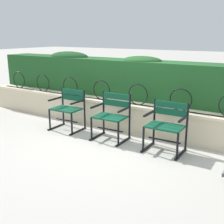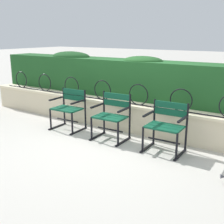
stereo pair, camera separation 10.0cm
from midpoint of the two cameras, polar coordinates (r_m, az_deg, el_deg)
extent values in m
plane|color=#BCB7AD|center=(5.36, 0.31, -5.77)|extent=(60.00, 60.00, 0.00)
cube|color=beige|center=(5.87, 4.27, -1.22)|extent=(8.02, 0.35, 0.53)
cube|color=beige|center=(5.79, 4.33, 1.52)|extent=(8.02, 0.41, 0.05)
cylinder|color=black|center=(5.72, 3.96, 1.74)|extent=(7.46, 0.02, 0.02)
torus|color=black|center=(7.77, -17.23, 6.17)|extent=(0.42, 0.02, 0.42)
torus|color=black|center=(7.13, -12.83, 5.72)|extent=(0.42, 0.02, 0.42)
torus|color=black|center=(6.55, -7.61, 5.13)|extent=(0.42, 0.02, 0.42)
torus|color=black|center=(6.02, -1.44, 4.38)|extent=(0.42, 0.02, 0.42)
torus|color=black|center=(5.58, 5.78, 3.44)|extent=(0.42, 0.02, 0.42)
torus|color=black|center=(5.25, 14.06, 2.30)|extent=(0.42, 0.02, 0.42)
cube|color=#1E5123|center=(6.16, 6.81, 6.34)|extent=(7.86, 0.69, 0.81)
ellipsoid|color=#1C491F|center=(7.26, -7.78, 10.85)|extent=(1.09, 0.62, 0.25)
ellipsoid|color=#1E4B1F|center=(6.13, 6.62, 10.10)|extent=(0.87, 0.62, 0.19)
cube|color=#0F4C33|center=(5.84, -9.34, 0.34)|extent=(0.58, 0.14, 0.03)
cube|color=#0F4C33|center=(5.94, -8.48, 0.63)|extent=(0.58, 0.14, 0.03)
cube|color=#0F4C33|center=(6.04, -7.65, 0.90)|extent=(0.58, 0.14, 0.03)
cube|color=#0F4C33|center=(6.05, -7.13, 3.98)|extent=(0.58, 0.05, 0.11)
cube|color=#0F4C33|center=(6.07, -7.09, 2.85)|extent=(0.58, 0.05, 0.11)
cylinder|color=black|center=(5.95, -4.87, 0.48)|extent=(0.04, 0.04, 0.82)
cylinder|color=black|center=(5.68, -7.41, -2.32)|extent=(0.04, 0.04, 0.44)
cube|color=black|center=(5.88, -6.18, -3.78)|extent=(0.06, 0.52, 0.02)
cube|color=black|center=(5.72, -6.35, 1.99)|extent=(0.05, 0.40, 0.03)
cylinder|color=black|center=(6.30, -9.06, 1.18)|extent=(0.04, 0.04, 0.82)
cylinder|color=black|center=(6.05, -11.64, -1.42)|extent=(0.04, 0.04, 0.44)
cube|color=black|center=(6.24, -10.35, -2.83)|extent=(0.06, 0.52, 0.02)
cube|color=black|center=(6.08, -10.62, 2.62)|extent=(0.05, 0.40, 0.03)
cylinder|color=black|center=(6.00, -8.39, -1.61)|extent=(0.55, 0.05, 0.03)
cube|color=#0F4C33|center=(5.18, -0.66, -1.38)|extent=(0.58, 0.15, 0.03)
cube|color=#0F4C33|center=(5.29, 0.13, -1.02)|extent=(0.58, 0.15, 0.03)
cube|color=#0F4C33|center=(5.40, 0.88, -0.67)|extent=(0.58, 0.15, 0.03)
cube|color=#0F4C33|center=(5.40, 1.46, 3.12)|extent=(0.57, 0.05, 0.11)
cube|color=#0F4C33|center=(5.43, 1.45, 1.73)|extent=(0.57, 0.05, 0.11)
cylinder|color=black|center=(5.36, 4.08, -0.94)|extent=(0.04, 0.04, 0.86)
cylinder|color=black|center=(5.06, 1.78, -4.40)|extent=(0.04, 0.04, 0.44)
cube|color=black|center=(5.29, 2.78, -5.93)|extent=(0.06, 0.52, 0.02)
cube|color=black|center=(5.10, 2.87, 0.45)|extent=(0.05, 0.40, 0.03)
cylinder|color=black|center=(5.63, -1.09, -0.09)|extent=(0.04, 0.04, 0.86)
cylinder|color=black|center=(5.35, -3.55, -3.32)|extent=(0.04, 0.04, 0.44)
cube|color=black|center=(5.57, -2.40, -4.82)|extent=(0.06, 0.52, 0.02)
cube|color=black|center=(5.39, -2.47, 1.26)|extent=(0.05, 0.40, 0.03)
cylinder|color=black|center=(5.36, 0.13, -3.50)|extent=(0.54, 0.05, 0.03)
cube|color=#0F4C33|center=(4.70, 10.33, -3.37)|extent=(0.59, 0.14, 0.03)
cube|color=#0F4C33|center=(4.82, 10.96, -2.93)|extent=(0.59, 0.14, 0.03)
cube|color=#0F4C33|center=(4.94, 11.55, -2.51)|extent=(0.59, 0.14, 0.03)
cube|color=#0F4C33|center=(4.95, 12.19, 1.31)|extent=(0.59, 0.04, 0.11)
cube|color=#0F4C33|center=(4.98, 12.11, -0.07)|extent=(0.59, 0.04, 0.11)
cylinder|color=black|center=(4.96, 15.15, -3.01)|extent=(0.04, 0.04, 0.83)
cylinder|color=black|center=(4.63, 13.33, -6.73)|extent=(0.04, 0.04, 0.44)
cube|color=black|center=(4.88, 13.94, -8.26)|extent=(0.05, 0.52, 0.02)
cube|color=black|center=(4.68, 14.42, -1.41)|extent=(0.04, 0.40, 0.03)
cylinder|color=black|center=(5.15, 8.91, -1.97)|extent=(0.04, 0.04, 0.83)
cylinder|color=black|center=(4.84, 6.72, -5.44)|extent=(0.04, 0.04, 0.44)
cube|color=black|center=(5.08, 7.60, -6.99)|extent=(0.05, 0.52, 0.02)
cube|color=black|center=(4.88, 7.85, -0.36)|extent=(0.04, 0.40, 0.03)
cylinder|color=black|center=(4.90, 10.81, -5.62)|extent=(0.56, 0.04, 0.03)
cone|color=#4A4A52|center=(4.17, 21.92, -11.82)|extent=(0.10, 0.09, 0.06)
camera|label=1|loc=(0.05, -89.45, 0.15)|focal=46.04mm
camera|label=2|loc=(0.05, 90.55, -0.15)|focal=46.04mm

